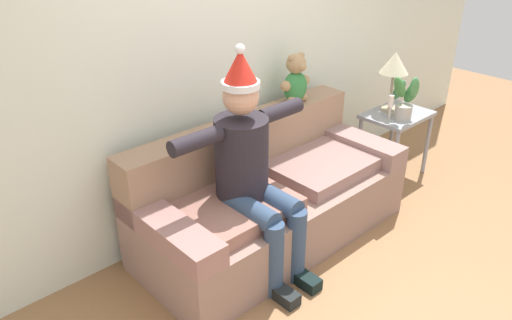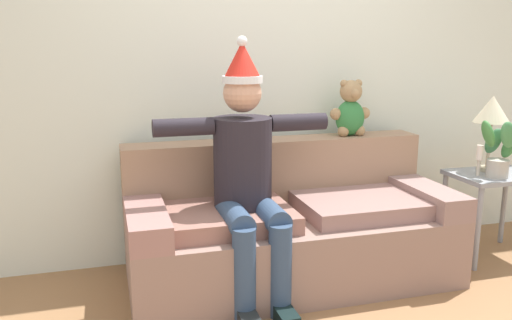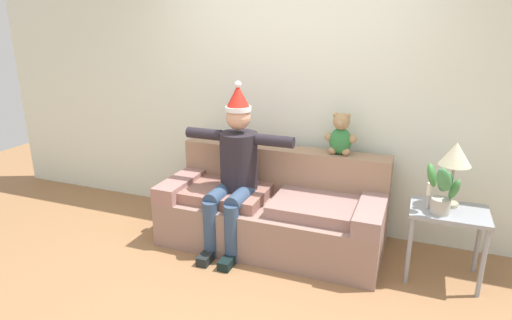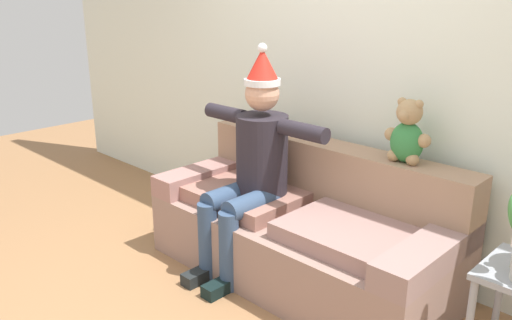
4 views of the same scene
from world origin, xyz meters
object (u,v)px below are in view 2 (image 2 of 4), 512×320
at_px(couch, 288,227).
at_px(person_seated, 247,170).
at_px(potted_plant, 499,149).
at_px(teddy_bear, 350,111).
at_px(table_lamp, 492,113).
at_px(candle_tall, 480,156).
at_px(side_table, 495,187).

xyz_separation_m(couch, person_seated, (-0.31, -0.17, 0.43)).
bearing_deg(potted_plant, teddy_bear, 153.19).
height_order(couch, table_lamp, table_lamp).
xyz_separation_m(teddy_bear, potted_plant, (0.86, -0.43, -0.23)).
bearing_deg(candle_tall, side_table, 7.05).
bearing_deg(person_seated, candle_tall, 2.34).
bearing_deg(teddy_bear, side_table, -20.15).
distance_m(couch, teddy_bear, 0.90).
xyz_separation_m(couch, potted_plant, (1.39, -0.17, 0.45)).
distance_m(couch, side_table, 1.48).
distance_m(person_seated, table_lamp, 1.80).
relative_size(potted_plant, candle_tall, 1.92).
height_order(couch, person_seated, person_seated).
xyz_separation_m(person_seated, potted_plant, (1.70, -0.01, 0.03)).
bearing_deg(table_lamp, side_table, -85.32).
height_order(side_table, table_lamp, table_lamp).
xyz_separation_m(side_table, table_lamp, (-0.01, 0.09, 0.50)).
bearing_deg(person_seated, teddy_bear, 27.01).
xyz_separation_m(person_seated, side_table, (1.78, 0.09, -0.26)).
bearing_deg(side_table, potted_plant, -129.51).
bearing_deg(couch, potted_plant, -7.09).
relative_size(table_lamp, candle_tall, 2.49).
distance_m(couch, potted_plant, 1.47).
relative_size(side_table, potted_plant, 1.49).
bearing_deg(potted_plant, table_lamp, 68.89).
height_order(person_seated, potted_plant, person_seated).
xyz_separation_m(teddy_bear, table_lamp, (0.93, -0.26, -0.02)).
bearing_deg(side_table, person_seated, -177.23).
relative_size(teddy_bear, potted_plant, 0.96).
xyz_separation_m(teddy_bear, candle_tall, (0.77, -0.36, -0.29)).
bearing_deg(candle_tall, potted_plant, -39.59).
bearing_deg(table_lamp, potted_plant, -111.11).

